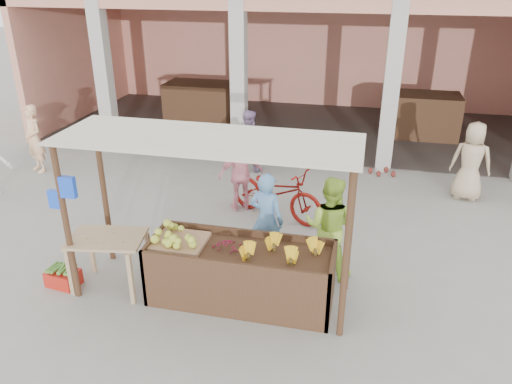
% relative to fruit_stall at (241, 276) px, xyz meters
% --- Properties ---
extents(ground, '(60.00, 60.00, 0.00)m').
position_rel_fruit_stall_xyz_m(ground, '(-0.50, 0.00, -0.40)').
color(ground, gray).
rests_on(ground, ground).
extents(market_building, '(14.40, 6.40, 4.20)m').
position_rel_fruit_stall_xyz_m(market_building, '(-0.45, 8.93, 2.30)').
color(market_building, tan).
rests_on(market_building, ground).
extents(fruit_stall, '(2.60, 0.95, 0.80)m').
position_rel_fruit_stall_xyz_m(fruit_stall, '(0.00, 0.00, 0.00)').
color(fruit_stall, '#4B2C1E').
rests_on(fruit_stall, ground).
extents(stall_awning, '(4.09, 1.35, 2.39)m').
position_rel_fruit_stall_xyz_m(stall_awning, '(-0.51, 0.06, 1.58)').
color(stall_awning, '#4B2C1E').
rests_on(stall_awning, ground).
extents(banana_heap, '(0.98, 0.54, 0.18)m').
position_rel_fruit_stall_xyz_m(banana_heap, '(0.57, -0.01, 0.49)').
color(banana_heap, yellow).
rests_on(banana_heap, fruit_stall).
extents(melon_tray, '(0.76, 0.66, 0.20)m').
position_rel_fruit_stall_xyz_m(melon_tray, '(-0.91, 0.01, 0.49)').
color(melon_tray, '#AB7E58').
rests_on(melon_tray, fruit_stall).
extents(berry_heap, '(0.43, 0.35, 0.14)m').
position_rel_fruit_stall_xyz_m(berry_heap, '(-0.19, 0.03, 0.47)').
color(berry_heap, maroon).
rests_on(berry_heap, fruit_stall).
extents(side_table, '(1.16, 0.87, 0.86)m').
position_rel_fruit_stall_xyz_m(side_table, '(-1.96, -0.14, 0.31)').
color(side_table, tan).
rests_on(side_table, ground).
extents(papaya_pile, '(0.70, 0.40, 0.20)m').
position_rel_fruit_stall_xyz_m(papaya_pile, '(-1.96, -0.14, 0.56)').
color(papaya_pile, '#509330').
rests_on(papaya_pile, side_table).
extents(red_crate, '(0.50, 0.39, 0.24)m').
position_rel_fruit_stall_xyz_m(red_crate, '(-2.70, -0.26, -0.28)').
color(red_crate, red).
rests_on(red_crate, ground).
extents(plantain_bundle, '(0.38, 0.26, 0.08)m').
position_rel_fruit_stall_xyz_m(plantain_bundle, '(-2.70, -0.26, -0.12)').
color(plantain_bundle, '#4F8731').
rests_on(plantain_bundle, red_crate).
extents(produce_sacks, '(0.93, 0.69, 0.56)m').
position_rel_fruit_stall_xyz_m(produce_sacks, '(1.99, 5.29, -0.12)').
color(produce_sacks, maroon).
rests_on(produce_sacks, ground).
extents(vendor_blue, '(0.73, 0.62, 1.68)m').
position_rel_fruit_stall_xyz_m(vendor_blue, '(0.15, 1.02, 0.44)').
color(vendor_blue, '#5F96CF').
rests_on(vendor_blue, ground).
extents(vendor_green, '(0.90, 0.62, 1.71)m').
position_rel_fruit_stall_xyz_m(vendor_green, '(1.13, 0.98, 0.45)').
color(vendor_green, '#A9D342').
rests_on(vendor_green, ground).
extents(motorcycle, '(1.42, 2.20, 1.09)m').
position_rel_fruit_stall_xyz_m(motorcycle, '(-0.01, 2.68, 0.14)').
color(motorcycle, maroon).
rests_on(motorcycle, ground).
extents(shopper_b, '(1.06, 0.90, 1.59)m').
position_rel_fruit_stall_xyz_m(shopper_b, '(-0.73, 2.85, 0.40)').
color(shopper_b, pink).
rests_on(shopper_b, ground).
extents(shopper_c, '(0.96, 0.73, 1.80)m').
position_rel_fruit_stall_xyz_m(shopper_c, '(3.67, 4.41, 0.50)').
color(shopper_c, tan).
rests_on(shopper_c, ground).
extents(shopper_e, '(0.76, 0.69, 1.64)m').
position_rel_fruit_stall_xyz_m(shopper_e, '(-5.88, 3.75, 0.42)').
color(shopper_e, '#FABE8C').
rests_on(shopper_e, ground).
extents(shopper_f, '(0.82, 0.53, 1.57)m').
position_rel_fruit_stall_xyz_m(shopper_f, '(-1.10, 4.95, 0.39)').
color(shopper_f, gray).
rests_on(shopper_f, ground).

